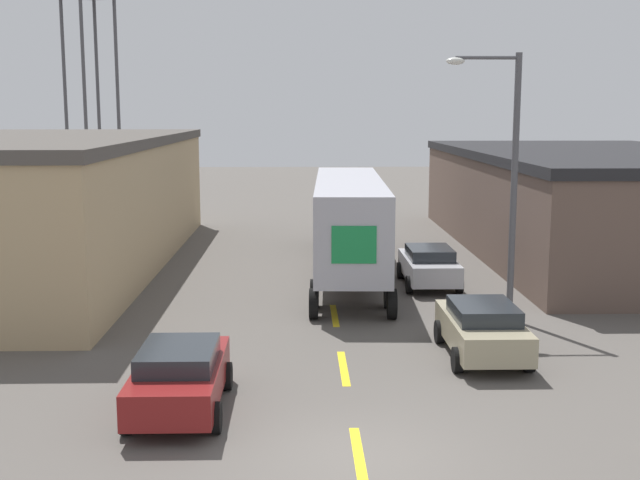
{
  "coord_description": "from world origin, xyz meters",
  "views": [
    {
      "loc": [
        -1.09,
        -14.14,
        6.4
      ],
      "look_at": [
        -0.48,
        9.75,
        2.57
      ],
      "focal_mm": 45.0,
      "sensor_mm": 36.0,
      "label": 1
    }
  ],
  "objects_px": {
    "parked_car_left_near": "(180,376)",
    "street_lamp": "(507,169)",
    "parked_car_right_mid": "(429,265)",
    "parked_car_right_near": "(482,328)",
    "semi_truck": "(348,215)"
  },
  "relations": [
    {
      "from": "semi_truck",
      "to": "parked_car_right_near",
      "type": "distance_m",
      "value": 11.66
    },
    {
      "from": "parked_car_left_near",
      "to": "parked_car_right_near",
      "type": "bearing_deg",
      "value": 26.33
    },
    {
      "from": "semi_truck",
      "to": "parked_car_right_mid",
      "type": "bearing_deg",
      "value": -38.15
    },
    {
      "from": "parked_car_right_mid",
      "to": "parked_car_right_near",
      "type": "bearing_deg",
      "value": -90.0
    },
    {
      "from": "parked_car_right_mid",
      "to": "street_lamp",
      "type": "height_order",
      "value": "street_lamp"
    },
    {
      "from": "semi_truck",
      "to": "parked_car_right_mid",
      "type": "height_order",
      "value": "semi_truck"
    },
    {
      "from": "parked_car_right_near",
      "to": "semi_truck",
      "type": "bearing_deg",
      "value": 104.41
    },
    {
      "from": "semi_truck",
      "to": "street_lamp",
      "type": "xyz_separation_m",
      "value": [
        4.35,
        -7.37,
        2.33
      ]
    },
    {
      "from": "semi_truck",
      "to": "parked_car_right_near",
      "type": "height_order",
      "value": "semi_truck"
    },
    {
      "from": "parked_car_left_near",
      "to": "parked_car_right_mid",
      "type": "bearing_deg",
      "value": 59.23
    },
    {
      "from": "parked_car_left_near",
      "to": "street_lamp",
      "type": "height_order",
      "value": "street_lamp"
    },
    {
      "from": "parked_car_left_near",
      "to": "parked_car_right_mid",
      "type": "relative_size",
      "value": 1.0
    },
    {
      "from": "parked_car_left_near",
      "to": "street_lamp",
      "type": "relative_size",
      "value": 0.51
    },
    {
      "from": "parked_car_right_near",
      "to": "parked_car_right_mid",
      "type": "relative_size",
      "value": 1.0
    },
    {
      "from": "parked_car_right_mid",
      "to": "street_lamp",
      "type": "bearing_deg",
      "value": -73.29
    }
  ]
}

